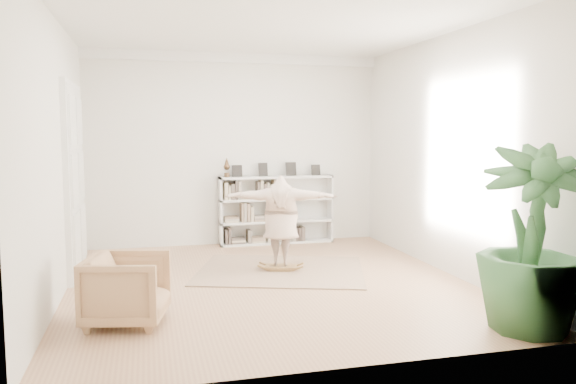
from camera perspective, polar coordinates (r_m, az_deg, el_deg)
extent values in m
plane|color=#9D7151|center=(8.06, -1.88, -9.22)|extent=(6.00, 6.00, 0.00)
plane|color=silver|center=(10.73, -5.34, 4.28)|extent=(5.50, 0.00, 5.50)
plane|color=silver|center=(4.90, 5.57, 2.27)|extent=(5.50, 0.00, 5.50)
plane|color=silver|center=(7.69, -22.42, 3.19)|extent=(0.00, 6.00, 6.00)
plane|color=silver|center=(8.79, 15.91, 3.71)|extent=(0.00, 6.00, 6.00)
plane|color=white|center=(7.92, -1.97, 16.79)|extent=(6.00, 6.00, 0.00)
cube|color=white|center=(10.76, -5.38, 13.41)|extent=(5.50, 0.12, 0.18)
cube|color=white|center=(8.99, -20.90, 1.03)|extent=(0.08, 1.78, 2.92)
cube|color=silver|center=(8.59, -21.07, 0.81)|extent=(0.06, 0.78, 2.80)
cube|color=silver|center=(9.39, -20.49, 1.24)|extent=(0.06, 0.78, 2.80)
cube|color=silver|center=(10.59, -6.88, -2.00)|extent=(0.04, 0.35, 1.30)
cube|color=silver|center=(11.07, 4.28, -1.63)|extent=(0.04, 0.35, 1.30)
cube|color=silver|center=(10.93, -1.36, -1.71)|extent=(2.20, 0.04, 1.30)
cube|color=silver|center=(10.88, -1.17, -5.11)|extent=(2.20, 0.35, 0.04)
cube|color=silver|center=(10.81, -1.18, -2.98)|extent=(2.20, 0.35, 0.04)
cube|color=silver|center=(10.75, -1.18, -0.71)|extent=(2.20, 0.35, 0.04)
cube|color=silver|center=(10.71, -1.19, 1.52)|extent=(2.20, 0.35, 0.04)
cube|color=black|center=(10.61, -5.20, 2.21)|extent=(0.18, 0.07, 0.24)
cube|color=black|center=(10.70, -2.55, 2.26)|extent=(0.18, 0.07, 0.24)
cube|color=black|center=(10.82, 0.30, 2.31)|extent=(0.18, 0.07, 0.24)
cube|color=black|center=(10.96, 2.84, 2.35)|extent=(0.18, 0.07, 0.24)
imported|color=tan|center=(6.56, -16.04, -9.48)|extent=(1.02, 1.01, 0.78)
cube|color=tan|center=(8.73, -0.73, -7.97)|extent=(3.00, 2.68, 0.02)
cube|color=olive|center=(8.71, -0.73, -7.57)|extent=(0.55, 0.42, 0.03)
cube|color=olive|center=(8.72, -0.73, -7.78)|extent=(0.32, 0.15, 0.04)
cube|color=olive|center=(8.72, -0.73, -7.78)|extent=(0.32, 0.15, 0.04)
cube|color=olive|center=(8.71, -0.73, -7.57)|extent=(0.19, 0.10, 0.10)
cube|color=olive|center=(8.71, -0.73, -7.57)|extent=(0.19, 0.10, 0.10)
imported|color=#C9AB97|center=(8.57, -0.73, -2.71)|extent=(1.77, 0.98, 1.39)
imported|color=#2D592C|center=(6.51, 23.56, -4.31)|extent=(1.50, 1.50, 2.02)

